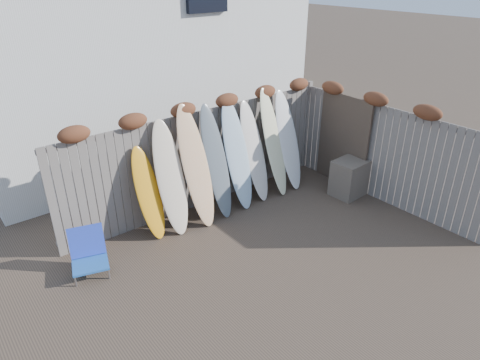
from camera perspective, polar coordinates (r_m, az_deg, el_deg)
ground at (r=7.47m, az=5.85°, el=-10.13°), size 80.00×80.00×0.00m
back_fence at (r=8.54m, az=-4.71°, el=4.04°), size 6.05×0.28×2.24m
right_fence at (r=9.15m, az=18.72°, el=3.99°), size 0.28×4.40×2.24m
house at (r=11.77m, az=-15.27°, el=19.71°), size 8.50×5.50×6.33m
beach_chair at (r=7.37m, az=-19.55°, el=-9.11°), size 0.70×0.72×0.73m
wooden_crate at (r=9.43m, az=14.33°, el=0.27°), size 0.70×0.59×0.79m
lattice_panel at (r=9.70m, az=13.57°, el=5.11°), size 0.13×1.35×2.03m
surfboard_0 at (r=7.76m, az=-12.10°, el=-1.77°), size 0.49×0.64×1.68m
surfboard_1 at (r=7.79m, az=-9.26°, el=0.24°), size 0.59×0.78×2.07m
surfboard_2 at (r=7.94m, az=-5.90°, el=1.76°), size 0.58×0.82×2.26m
surfboard_3 at (r=8.22m, az=-3.20°, el=2.41°), size 0.47×0.77×2.17m
surfboard_4 at (r=8.52m, az=-0.40°, el=3.36°), size 0.54×0.78×2.17m
surfboard_5 at (r=8.82m, az=1.91°, el=3.78°), size 0.57×0.77×2.06m
surfboard_6 at (r=9.06m, az=4.49°, el=4.96°), size 0.51×0.82×2.24m
surfboard_7 at (r=9.36m, az=6.44°, el=5.24°), size 0.58×0.78×2.13m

